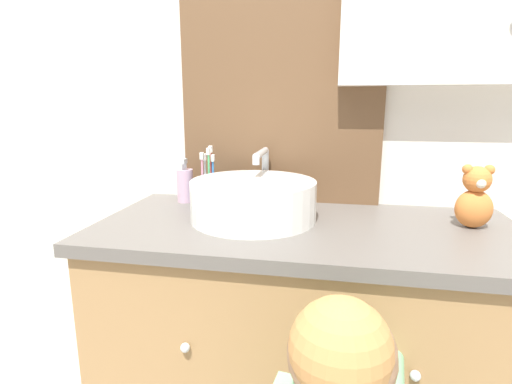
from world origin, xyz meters
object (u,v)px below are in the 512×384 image
Objects in this scene: toothbrush_holder at (208,189)px; soap_dispenser at (185,185)px; sink_basin at (254,199)px; teddy_bear at (475,198)px.

toothbrush_holder reaches higher than soap_dispenser.
sink_basin reaches higher than teddy_bear.
soap_dispenser is at bearing 171.92° from teddy_bear.
toothbrush_holder is at bearing 172.51° from teddy_bear.
sink_basin is 2.73× the size of soap_dispenser.
soap_dispenser is 0.89m from teddy_bear.
soap_dispenser is (-0.28, 0.17, -0.00)m from sink_basin.
soap_dispenser is at bearing 166.87° from toothbrush_holder.
teddy_bear is at bearing -8.08° from soap_dispenser.
teddy_bear is (0.89, -0.13, 0.02)m from soap_dispenser.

